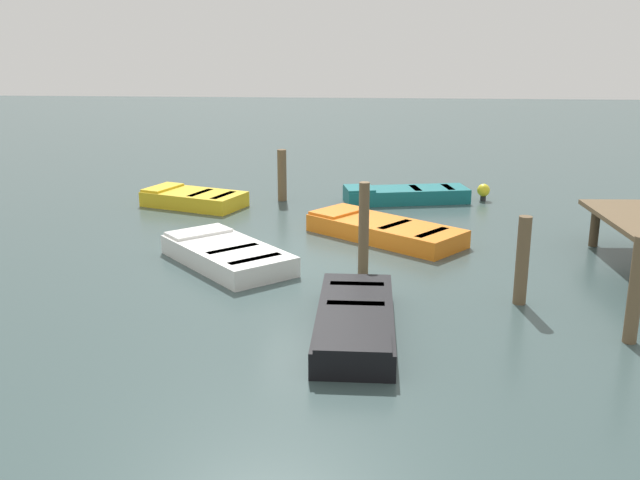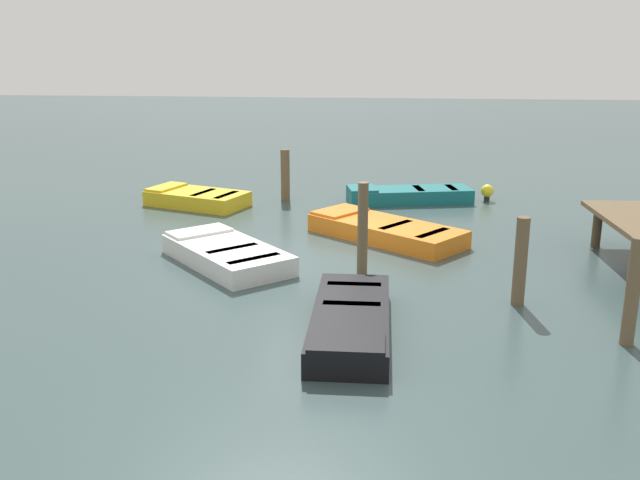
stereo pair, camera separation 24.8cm
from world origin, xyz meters
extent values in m
plane|color=#384C4C|center=(0.00, 0.00, 0.00)|extent=(80.00, 80.00, 0.00)
cylinder|color=#473927|center=(-1.23, 6.04, 0.42)|extent=(0.20, 0.20, 0.85)
cube|color=gold|center=(-4.36, -3.81, 0.20)|extent=(2.23, 3.00, 0.40)
cube|color=#4C3319|center=(-4.36, -3.81, 0.34)|extent=(1.80, 2.52, 0.04)
cube|color=gold|center=(-4.73, -4.79, 0.43)|extent=(1.36, 0.99, 0.06)
cube|color=#42301E|center=(-4.29, -3.62, 0.38)|extent=(1.07, 0.56, 0.04)
cube|color=#42301E|center=(-4.03, -2.93, 0.38)|extent=(1.07, 0.56, 0.04)
cube|color=orange|center=(-1.44, 1.39, 0.20)|extent=(3.39, 3.77, 0.40)
cube|color=black|center=(-1.44, 1.39, 0.34)|extent=(2.81, 3.14, 0.04)
cube|color=orange|center=(-2.33, 0.26, 0.43)|extent=(1.50, 1.42, 0.06)
cube|color=black|center=(-1.27, 1.61, 0.38)|extent=(0.99, 0.84, 0.04)
cube|color=black|center=(-0.64, 2.41, 0.38)|extent=(0.99, 0.84, 0.04)
cube|color=black|center=(4.08, 0.88, 0.20)|extent=(3.46, 1.22, 0.40)
cube|color=gray|center=(4.08, 0.88, 0.34)|extent=(2.94, 0.95, 0.04)
cube|color=black|center=(5.43, 0.89, 0.43)|extent=(0.77, 1.08, 0.06)
cube|color=#776E5D|center=(3.82, 0.88, 0.38)|extent=(0.21, 0.93, 0.04)
cube|color=#776E5D|center=(2.87, 0.87, 0.38)|extent=(0.21, 0.93, 0.04)
cube|color=#14666B|center=(-5.34, 2.02, 0.20)|extent=(1.76, 3.59, 0.40)
cube|color=beige|center=(-5.34, 2.02, 0.34)|extent=(1.42, 3.04, 0.04)
cube|color=#14666B|center=(-5.06, 0.70, 0.43)|extent=(1.10, 0.94, 0.06)
cube|color=#9B9789|center=(-5.39, 2.27, 0.38)|extent=(0.86, 0.37, 0.04)
cube|color=#9B9789|center=(-5.59, 3.20, 0.38)|extent=(0.86, 0.37, 0.04)
cube|color=silver|center=(0.75, -1.85, 0.20)|extent=(3.31, 3.16, 0.40)
cube|color=#334772|center=(0.75, -1.85, 0.34)|extent=(2.75, 2.61, 0.04)
cube|color=silver|center=(-0.16, -2.65, 0.43)|extent=(1.39, 1.45, 0.06)
cube|color=navy|center=(0.93, -1.70, 0.38)|extent=(0.91, 1.00, 0.04)
cube|color=navy|center=(1.57, -1.13, 0.38)|extent=(0.91, 1.00, 0.04)
cylinder|color=brown|center=(4.13, 5.10, 0.85)|extent=(0.21, 0.21, 1.69)
cylinder|color=brown|center=(1.22, 0.94, 0.93)|extent=(0.20, 0.20, 1.86)
cylinder|color=brown|center=(2.56, 3.72, 0.79)|extent=(0.23, 0.23, 1.58)
cylinder|color=brown|center=(-5.26, -1.49, 0.73)|extent=(0.25, 0.25, 1.45)
cylinder|color=#262626|center=(-5.69, 4.22, 0.06)|extent=(0.16, 0.16, 0.12)
sphere|color=yellow|center=(-5.69, 4.22, 0.30)|extent=(0.36, 0.36, 0.36)
camera|label=1|loc=(14.75, 1.15, 4.56)|focal=40.66mm
camera|label=2|loc=(14.73, 1.40, 4.56)|focal=40.66mm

